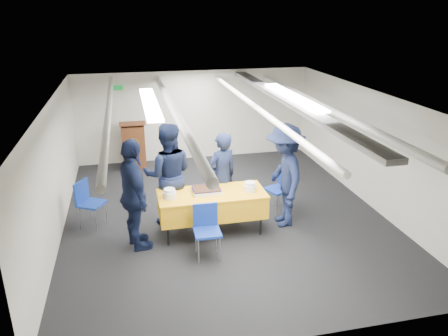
% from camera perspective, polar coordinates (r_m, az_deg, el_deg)
% --- Properties ---
extents(ground, '(7.00, 7.00, 0.00)m').
position_cam_1_polar(ground, '(8.58, 0.01, -6.09)').
color(ground, black).
rests_on(ground, ground).
extents(room_shell, '(6.00, 7.00, 2.30)m').
position_cam_1_polar(room_shell, '(8.34, 0.01, 6.42)').
color(room_shell, silver).
rests_on(room_shell, ground).
extents(serving_table, '(1.88, 0.81, 0.77)m').
position_cam_1_polar(serving_table, '(7.71, -1.58, -4.70)').
color(serving_table, black).
rests_on(serving_table, ground).
extents(sheet_cake, '(0.50, 0.39, 0.09)m').
position_cam_1_polar(sheet_cake, '(7.64, -2.32, -2.88)').
color(sheet_cake, white).
rests_on(sheet_cake, serving_table).
extents(plate_stack_left, '(0.23, 0.23, 0.17)m').
position_cam_1_polar(plate_stack_left, '(7.45, -7.13, -3.36)').
color(plate_stack_left, white).
rests_on(plate_stack_left, serving_table).
extents(plate_stack_right, '(0.23, 0.23, 0.16)m').
position_cam_1_polar(plate_stack_right, '(7.70, 3.39, -2.45)').
color(plate_stack_right, white).
rests_on(plate_stack_right, serving_table).
extents(podium, '(0.62, 0.53, 1.25)m').
position_cam_1_polar(podium, '(11.01, -11.71, 3.04)').
color(podium, brown).
rests_on(podium, ground).
extents(chair_near, '(0.43, 0.43, 0.87)m').
position_cam_1_polar(chair_near, '(7.07, -2.31, -7.46)').
color(chair_near, gray).
rests_on(chair_near, ground).
extents(chair_right, '(0.55, 0.55, 0.87)m').
position_cam_1_polar(chair_right, '(8.66, 7.49, -2.16)').
color(chair_right, gray).
rests_on(chair_right, ground).
extents(chair_left, '(0.58, 0.58, 0.87)m').
position_cam_1_polar(chair_left, '(8.34, -17.43, -3.89)').
color(chair_left, gray).
rests_on(chair_left, ground).
extents(sailor_a, '(0.73, 0.61, 1.70)m').
position_cam_1_polar(sailor_a, '(8.12, -0.28, -1.12)').
color(sailor_a, black).
rests_on(sailor_a, ground).
extents(sailor_b, '(1.01, 0.84, 1.92)m').
position_cam_1_polar(sailor_b, '(7.98, -7.30, -0.85)').
color(sailor_b, black).
rests_on(sailor_b, ground).
extents(sailor_c, '(0.72, 1.19, 1.90)m').
position_cam_1_polar(sailor_c, '(7.23, -11.65, -3.54)').
color(sailor_c, black).
rests_on(sailor_c, ground).
extents(sailor_d, '(0.82, 1.30, 1.91)m').
position_cam_1_polar(sailor_d, '(7.94, 7.88, -0.99)').
color(sailor_d, black).
rests_on(sailor_d, ground).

